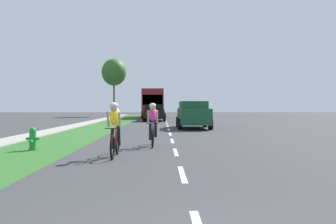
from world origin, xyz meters
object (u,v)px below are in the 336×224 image
(cyclist_lead, at_px, (115,129))
(street_tree_far, at_px, (114,72))
(suv_dark_green, at_px, (193,114))
(cyclist_trailing, at_px, (153,124))
(pickup_black, at_px, (155,113))
(fire_hydrant_green, at_px, (33,139))
(bus_maroon, at_px, (154,102))

(cyclist_lead, bearing_deg, street_tree_far, 98.02)
(cyclist_lead, bearing_deg, suv_dark_green, 74.82)
(cyclist_trailing, xyz_separation_m, pickup_black, (-0.39, 21.32, 0.02))
(cyclist_trailing, distance_m, street_tree_far, 37.60)
(fire_hydrant_green, relative_size, suv_dark_green, 0.16)
(suv_dark_green, bearing_deg, fire_hydrant_green, -119.83)
(fire_hydrant_green, distance_m, cyclist_lead, 3.36)
(fire_hydrant_green, distance_m, street_tree_far, 38.20)
(cyclist_lead, height_order, pickup_black, pickup_black)
(pickup_black, bearing_deg, suv_dark_green, -75.96)
(suv_dark_green, xyz_separation_m, bus_maroon, (-3.12, 21.55, 1.03))
(cyclist_lead, height_order, street_tree_far, street_tree_far)
(cyclist_lead, xyz_separation_m, pickup_black, (0.64, 23.91, 0.02))
(suv_dark_green, bearing_deg, pickup_black, 104.04)
(suv_dark_green, distance_m, pickup_black, 11.56)
(cyclist_lead, bearing_deg, pickup_black, 88.47)
(cyclist_lead, distance_m, street_tree_far, 39.96)
(pickup_black, bearing_deg, cyclist_lead, -91.53)
(suv_dark_green, bearing_deg, bus_maroon, 98.24)
(cyclist_lead, bearing_deg, bus_maroon, 89.46)
(pickup_black, distance_m, street_tree_far, 17.38)
(bus_maroon, xyz_separation_m, street_tree_far, (-5.84, 4.95, 4.37))
(fire_hydrant_green, distance_m, bus_maroon, 32.89)
(cyclist_trailing, distance_m, pickup_black, 21.33)
(fire_hydrant_green, bearing_deg, cyclist_lead, -27.82)
(cyclist_trailing, bearing_deg, bus_maroon, 91.28)
(bus_maroon, bearing_deg, fire_hydrant_green, -95.71)
(cyclist_trailing, distance_m, bus_maroon, 31.69)
(street_tree_far, bearing_deg, suv_dark_green, -71.31)
(cyclist_lead, xyz_separation_m, bus_maroon, (0.32, 34.24, 1.17))
(suv_dark_green, xyz_separation_m, street_tree_far, (-8.96, 26.50, 5.40))
(cyclist_trailing, height_order, pickup_black, pickup_black)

